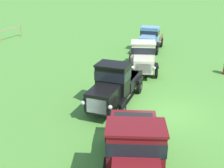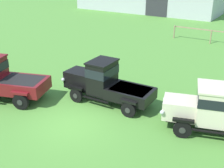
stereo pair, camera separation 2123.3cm
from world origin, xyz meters
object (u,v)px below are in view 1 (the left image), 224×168
Objects in this scene: vintage_truck_far_side at (143,57)px; vintage_truck_midrow_center at (114,85)px; vintage_truck_second_in_line at (135,152)px; vintage_truck_back_of_row at (149,39)px.

vintage_truck_midrow_center is at bearing -179.81° from vintage_truck_far_side.
vintage_truck_midrow_center is 5.39m from vintage_truck_far_side.
vintage_truck_second_in_line is 1.04× the size of vintage_truck_far_side.
vintage_truck_second_in_line is 1.06× the size of vintage_truck_midrow_center.
vintage_truck_second_in_line reaches higher than vintage_truck_far_side.
vintage_truck_midrow_center reaches higher than vintage_truck_back_of_row.
vintage_truck_far_side is at bearing -169.45° from vintage_truck_back_of_row.
vintage_truck_back_of_row is at bearing 13.35° from vintage_truck_second_in_line.
vintage_truck_second_in_line reaches higher than vintage_truck_back_of_row.
vintage_truck_second_in_line reaches higher than vintage_truck_midrow_center.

